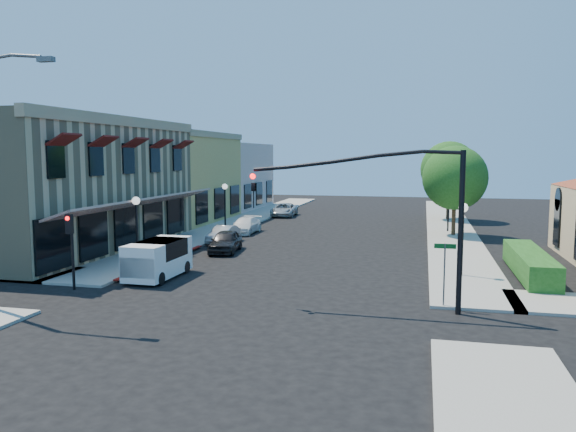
% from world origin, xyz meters
% --- Properties ---
extents(ground, '(120.00, 120.00, 0.00)m').
position_xyz_m(ground, '(0.00, 0.00, 0.00)').
color(ground, black).
rests_on(ground, ground).
extents(sidewalk_left, '(3.50, 50.00, 0.12)m').
position_xyz_m(sidewalk_left, '(-8.75, 27.00, 0.06)').
color(sidewalk_left, gray).
rests_on(sidewalk_left, ground).
extents(sidewalk_right, '(3.50, 50.00, 0.12)m').
position_xyz_m(sidewalk_right, '(8.75, 27.00, 0.06)').
color(sidewalk_right, gray).
rests_on(sidewalk_right, ground).
extents(curb_red_strip, '(0.25, 10.00, 0.06)m').
position_xyz_m(curb_red_strip, '(-6.90, 8.00, 0.00)').
color(curb_red_strip, maroon).
rests_on(curb_red_strip, ground).
extents(corner_brick_building, '(11.77, 18.20, 8.10)m').
position_xyz_m(corner_brick_building, '(-15.45, 11.00, 4.01)').
color(corner_brick_building, tan).
rests_on(corner_brick_building, ground).
extents(yellow_stucco_building, '(10.00, 12.00, 7.60)m').
position_xyz_m(yellow_stucco_building, '(-15.50, 26.00, 3.80)').
color(yellow_stucco_building, tan).
rests_on(yellow_stucco_building, ground).
extents(pink_stucco_building, '(10.00, 12.00, 7.00)m').
position_xyz_m(pink_stucco_building, '(-15.50, 38.00, 3.50)').
color(pink_stucco_building, tan).
rests_on(pink_stucco_building, ground).
extents(hedge, '(1.40, 8.00, 1.10)m').
position_xyz_m(hedge, '(11.70, 9.00, 0.00)').
color(hedge, '#1B4E16').
rests_on(hedge, ground).
extents(street_tree_a, '(4.56, 4.56, 6.48)m').
position_xyz_m(street_tree_a, '(8.80, 22.00, 4.19)').
color(street_tree_a, '#342215').
rests_on(street_tree_a, ground).
extents(street_tree_b, '(4.94, 4.94, 7.02)m').
position_xyz_m(street_tree_b, '(8.80, 32.00, 4.54)').
color(street_tree_b, '#342215').
rests_on(street_tree_b, ground).
extents(signal_mast_arm, '(8.01, 0.39, 6.00)m').
position_xyz_m(signal_mast_arm, '(5.86, 1.50, 4.09)').
color(signal_mast_arm, black).
rests_on(signal_mast_arm, ground).
extents(secondary_signal, '(0.28, 0.42, 3.32)m').
position_xyz_m(secondary_signal, '(-8.00, 1.41, 2.32)').
color(secondary_signal, black).
rests_on(secondary_signal, ground).
extents(street_name_sign, '(0.80, 0.06, 2.50)m').
position_xyz_m(street_name_sign, '(7.50, 2.20, 1.70)').
color(street_name_sign, '#595B5E').
rests_on(street_name_sign, ground).
extents(lamppost_left_near, '(0.44, 0.44, 3.57)m').
position_xyz_m(lamppost_left_near, '(-8.50, 8.00, 2.74)').
color(lamppost_left_near, black).
rests_on(lamppost_left_near, ground).
extents(lamppost_left_far, '(0.44, 0.44, 3.57)m').
position_xyz_m(lamppost_left_far, '(-8.50, 22.00, 2.74)').
color(lamppost_left_far, black).
rests_on(lamppost_left_far, ground).
extents(lamppost_right_near, '(0.44, 0.44, 3.57)m').
position_xyz_m(lamppost_right_near, '(8.50, 8.00, 2.74)').
color(lamppost_right_near, black).
rests_on(lamppost_right_near, ground).
extents(lamppost_right_far, '(0.44, 0.44, 3.57)m').
position_xyz_m(lamppost_right_far, '(8.50, 24.00, 2.74)').
color(lamppost_right_far, black).
rests_on(lamppost_right_far, ground).
extents(white_van, '(1.81, 4.02, 1.78)m').
position_xyz_m(white_van, '(-5.50, 4.45, 1.03)').
color(white_van, white).
rests_on(white_van, ground).
extents(parked_car_a, '(2.03, 4.01, 1.31)m').
position_xyz_m(parked_car_a, '(-4.85, 12.00, 0.65)').
color(parked_car_a, black).
rests_on(parked_car_a, ground).
extents(parked_car_b, '(1.33, 3.47, 1.13)m').
position_xyz_m(parked_car_b, '(-6.20, 15.31, 0.57)').
color(parked_car_b, '#B1B4B7').
rests_on(parked_car_b, ground).
extents(parked_car_c, '(1.68, 4.05, 1.17)m').
position_xyz_m(parked_car_c, '(-6.20, 20.00, 0.59)').
color(parked_car_c, white).
rests_on(parked_car_c, ground).
extents(parked_car_d, '(2.31, 4.58, 1.24)m').
position_xyz_m(parked_car_d, '(-6.20, 32.00, 0.62)').
color(parked_car_d, '#B3B6B9').
rests_on(parked_car_d, ground).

